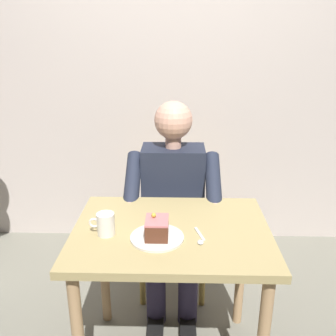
% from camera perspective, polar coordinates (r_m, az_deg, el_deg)
% --- Properties ---
extents(cafe_rear_panel, '(6.40, 0.12, 3.00)m').
position_cam_1_polar(cafe_rear_panel, '(2.75, 1.08, 18.63)').
color(cafe_rear_panel, beige).
rests_on(cafe_rear_panel, ground).
extents(dining_table, '(0.87, 0.66, 0.75)m').
position_cam_1_polar(dining_table, '(1.72, 0.52, -12.62)').
color(dining_table, tan).
rests_on(dining_table, ground).
extents(chair, '(0.42, 0.42, 0.89)m').
position_cam_1_polar(chair, '(2.37, 0.79, -7.10)').
color(chair, tan).
rests_on(chair, ground).
extents(seated_person, '(0.53, 0.58, 1.22)m').
position_cam_1_polar(seated_person, '(2.15, 0.75, -5.59)').
color(seated_person, '#202535').
rests_on(seated_person, ground).
extents(dessert_plate, '(0.23, 0.23, 0.01)m').
position_cam_1_polar(dessert_plate, '(1.59, -1.70, -10.65)').
color(dessert_plate, silver).
rests_on(dessert_plate, dining_table).
extents(cake_slice, '(0.10, 0.12, 0.10)m').
position_cam_1_polar(cake_slice, '(1.56, -1.72, -9.20)').
color(cake_slice, '#592E1D').
rests_on(cake_slice, dessert_plate).
extents(coffee_cup, '(0.11, 0.08, 0.10)m').
position_cam_1_polar(coffee_cup, '(1.62, -9.63, -8.45)').
color(coffee_cup, white).
rests_on(coffee_cup, dining_table).
extents(dessert_spoon, '(0.04, 0.14, 0.01)m').
position_cam_1_polar(dessert_spoon, '(1.59, 4.96, -10.74)').
color(dessert_spoon, silver).
rests_on(dessert_spoon, dining_table).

